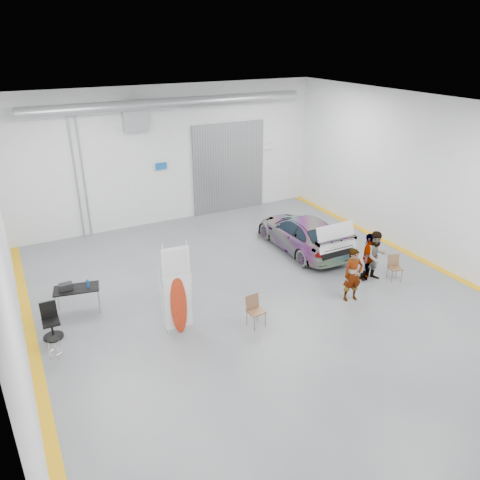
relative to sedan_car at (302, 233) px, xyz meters
name	(u,v)px	position (x,y,z in m)	size (l,w,h in m)	color
ground	(260,298)	(-3.35, -2.58, -0.68)	(16.00, 16.00, 0.00)	slate
room_shell	(235,160)	(-3.11, -0.36, 3.40)	(14.02, 16.18, 6.01)	silver
sedan_car	(302,233)	(0.00, 0.00, 0.00)	(1.91, 4.68, 1.36)	white
person_a	(353,275)	(-0.79, -3.98, 0.22)	(0.65, 0.43, 1.79)	olive
person_b	(375,256)	(0.79, -3.29, 0.23)	(0.88, 0.68, 1.81)	#43627B
person_c	(368,256)	(0.63, -3.10, 0.17)	(0.99, 0.41, 1.71)	brown
surfboard_display	(179,297)	(-6.30, -3.08, 0.46)	(0.80, 0.26, 2.82)	white
folding_chair_near	(256,317)	(-4.24, -3.86, -0.38)	(0.50, 0.52, 0.95)	brown
folding_chair_far	(394,272)	(1.42, -3.64, -0.40)	(0.52, 0.55, 0.88)	brown
shop_stool	(55,348)	(-9.69, -2.73, -0.37)	(0.32, 0.32, 0.62)	black
work_table	(74,289)	(-8.79, -0.67, 0.16)	(1.43, 0.91, 1.08)	#92949A
office_chair	(51,323)	(-9.63, -1.67, -0.22)	(0.56, 0.56, 1.05)	black
trunk_lid	(336,235)	(0.00, -2.09, 0.70)	(1.58, 0.96, 0.04)	silver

